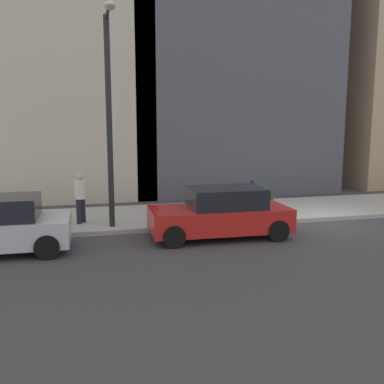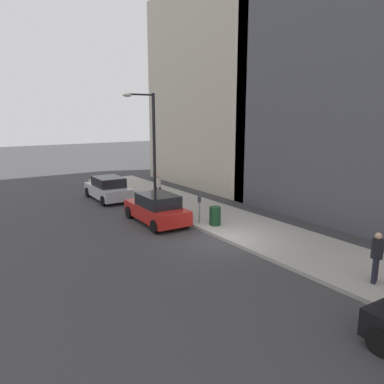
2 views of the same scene
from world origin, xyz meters
name	(u,v)px [view 1 (image 1 of 2)]	position (x,y,z in m)	size (l,w,h in m)	color
ground_plane	(321,222)	(0.00, 0.00, 0.00)	(120.00, 120.00, 0.00)	#38383A
sidewalk	(294,209)	(2.00, 0.00, 0.07)	(4.00, 36.00, 0.15)	#9E9B93
parked_car_red	(221,213)	(-1.05, 4.08, 0.74)	(2.04, 4.26, 1.52)	red
parking_meter	(253,195)	(0.45, 2.43, 0.98)	(0.14, 0.10, 1.35)	slate
streetlamp	(109,104)	(0.28, 7.24, 4.02)	(1.97, 0.32, 6.50)	black
trash_bin	(265,203)	(0.90, 1.74, 0.60)	(0.56, 0.56, 0.90)	#14381E
pedestrian_midblock	(80,195)	(1.27, 8.20, 1.09)	(0.36, 0.36, 1.66)	#1E1E2D
office_block_center	(215,43)	(10.61, 0.66, 7.86)	(10.22, 10.22, 15.71)	#4C4C56
office_tower_right	(18,50)	(11.74, 11.12, 7.27)	(12.48, 12.48, 14.54)	#BCB29E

